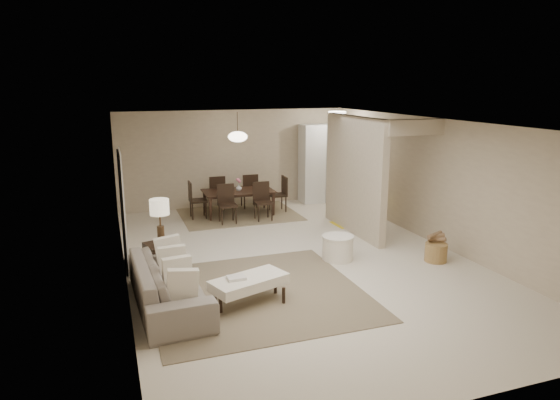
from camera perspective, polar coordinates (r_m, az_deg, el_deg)
name	(u,v)px	position (r m, az deg, el deg)	size (l,w,h in m)	color
floor	(296,259)	(9.25, 1.87, -6.79)	(9.00, 9.00, 0.00)	beige
ceiling	(297,123)	(8.72, 1.99, 8.84)	(9.00, 9.00, 0.00)	white
back_wall	(235,158)	(13.13, -5.22, 4.78)	(6.00, 6.00, 0.00)	tan
left_wall	(121,206)	(8.33, -17.70, -0.71)	(9.00, 9.00, 0.00)	tan
right_wall	(438,182)	(10.35, 17.61, 1.94)	(9.00, 9.00, 0.00)	tan
partition	(354,175)	(10.76, 8.48, 2.82)	(0.15, 2.50, 2.50)	tan
doorway	(123,211)	(8.96, -17.55, -1.25)	(0.04, 0.90, 2.04)	black
pantry_cabinet	(322,163)	(13.60, 4.84, 4.22)	(1.20, 0.55, 2.10)	white
flush_light	(337,112)	(12.57, 6.54, 9.92)	(0.44, 0.44, 0.05)	white
living_rug	(256,293)	(7.83, -2.71, -10.57)	(3.20, 3.20, 0.01)	brown
sofa	(169,284)	(7.47, -12.60, -9.36)	(0.90, 2.31, 0.67)	gray
ottoman_bench	(249,283)	(7.39, -3.56, -9.40)	(1.24, 0.86, 0.41)	white
side_table	(162,259)	(8.70, -13.30, -6.56)	(0.50, 0.50, 0.55)	black
table_lamp	(160,211)	(8.46, -13.60, -1.22)	(0.32, 0.32, 0.76)	#47321E
round_pouf	(338,248)	(9.22, 6.61, -5.46)	(0.58, 0.58, 0.45)	white
wicker_basket	(436,252)	(9.53, 17.39, -5.73)	(0.40, 0.40, 0.34)	olive
dining_rug	(239,214)	(12.34, -4.69, -1.65)	(2.80, 2.10, 0.01)	#826D50
dining_table	(239,203)	(12.27, -4.71, -0.32)	(1.72, 0.96, 0.60)	black
dining_chairs	(239,197)	(12.24, -4.73, 0.34)	(2.41, 1.76, 0.90)	black
vase	(239,188)	(12.19, -4.75, 1.42)	(0.15, 0.15, 0.16)	white
yellow_mat	(354,223)	(11.69, 8.50, -2.61)	(1.01, 0.61, 0.01)	yellow
pendant_light	(238,137)	(12.00, -4.86, 7.22)	(0.46, 0.46, 0.71)	#47321E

